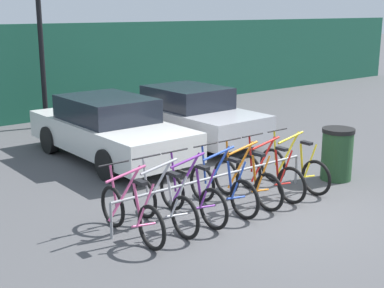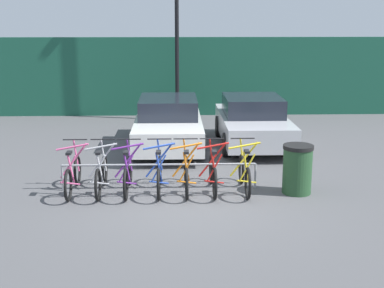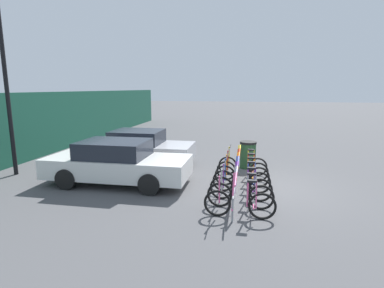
% 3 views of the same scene
% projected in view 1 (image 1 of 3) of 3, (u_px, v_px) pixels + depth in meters
% --- Properties ---
extents(ground_plane, '(120.00, 120.00, 0.00)m').
position_uv_depth(ground_plane, '(271.00, 210.00, 8.99)').
color(ground_plane, '#4C4C4F').
extents(hoarding_wall, '(36.00, 0.16, 2.87)m').
position_uv_depth(hoarding_wall, '(36.00, 73.00, 15.81)').
color(hoarding_wall, '#19513D').
rests_on(hoarding_wall, ground).
extents(bike_rack, '(4.14, 0.04, 0.57)m').
position_uv_depth(bike_rack, '(216.00, 180.00, 8.99)').
color(bike_rack, gray).
rests_on(bike_rack, ground).
extents(bicycle_pink, '(0.68, 1.71, 1.05)m').
position_uv_depth(bicycle_pink, '(131.00, 214.00, 7.81)').
color(bicycle_pink, black).
rests_on(bicycle_pink, ground).
extents(bicycle_silver, '(0.68, 1.71, 1.05)m').
position_uv_depth(bicycle_silver, '(164.00, 205.00, 8.17)').
color(bicycle_silver, black).
rests_on(bicycle_silver, ground).
extents(bicycle_purple, '(0.68, 1.71, 1.05)m').
position_uv_depth(bicycle_purple, '(192.00, 197.00, 8.51)').
color(bicycle_purple, black).
rests_on(bicycle_purple, ground).
extents(bicycle_blue, '(0.68, 1.71, 1.05)m').
position_uv_depth(bicycle_blue, '(222.00, 188.00, 8.91)').
color(bicycle_blue, black).
rests_on(bicycle_blue, ground).
extents(bicycle_orange, '(0.68, 1.71, 1.05)m').
position_uv_depth(bicycle_orange, '(247.00, 182.00, 9.25)').
color(bicycle_orange, black).
rests_on(bicycle_orange, ground).
extents(bicycle_red, '(0.68, 1.71, 1.05)m').
position_uv_depth(bicycle_red, '(269.00, 175.00, 9.60)').
color(bicycle_red, black).
rests_on(bicycle_red, ground).
extents(bicycle_yellow, '(0.68, 1.71, 1.05)m').
position_uv_depth(bicycle_yellow, '(294.00, 169.00, 10.00)').
color(bicycle_yellow, black).
rests_on(bicycle_yellow, ground).
extents(car_white, '(1.91, 4.56, 1.40)m').
position_uv_depth(car_white, '(109.00, 129.00, 11.91)').
color(car_white, silver).
rests_on(car_white, ground).
extents(car_silver, '(1.91, 4.18, 1.40)m').
position_uv_depth(car_silver, '(189.00, 115.00, 13.46)').
color(car_silver, '#B7B7BC').
rests_on(car_silver, ground).
extents(trash_bin, '(0.63, 0.63, 1.03)m').
position_uv_depth(trash_bin, '(337.00, 154.00, 10.49)').
color(trash_bin, '#234728').
rests_on(trash_bin, ground).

